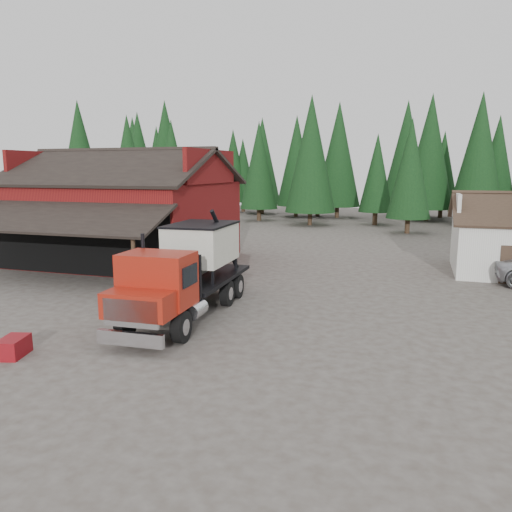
% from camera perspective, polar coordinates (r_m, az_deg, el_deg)
% --- Properties ---
extents(ground, '(120.00, 120.00, 0.00)m').
position_cam_1_polar(ground, '(20.04, -3.01, -7.05)').
color(ground, '#484038').
rests_on(ground, ground).
extents(red_barn, '(12.80, 13.63, 7.18)m').
position_cam_1_polar(red_barn, '(33.22, -14.73, 4.13)').
color(red_barn, maroon).
rests_on(red_barn, ground).
extents(conifer_backdrop, '(76.00, 16.00, 16.00)m').
position_cam_1_polar(conifer_backdrop, '(60.56, 11.46, 4.15)').
color(conifer_backdrop, black).
rests_on(conifer_backdrop, ground).
extents(near_pine_a, '(4.40, 4.40, 11.40)m').
position_cam_1_polar(near_pine_a, '(54.25, -14.38, 10.16)').
color(near_pine_a, '#382619').
rests_on(near_pine_a, ground).
extents(near_pine_b, '(3.96, 3.96, 10.40)m').
position_cam_1_polar(near_pine_b, '(47.89, 17.22, 9.50)').
color(near_pine_b, '#382619').
rests_on(near_pine_b, ground).
extents(near_pine_d, '(5.28, 5.28, 13.40)m').
position_cam_1_polar(near_pine_d, '(53.04, 6.31, 11.50)').
color(near_pine_d, '#382619').
rests_on(near_pine_d, ground).
extents(feed_truck, '(3.02, 9.27, 4.14)m').
position_cam_1_polar(feed_truck, '(20.04, -7.85, -1.42)').
color(feed_truck, black).
rests_on(feed_truck, ground).
extents(equip_box, '(0.96, 1.24, 0.60)m').
position_cam_1_polar(equip_box, '(17.73, -26.00, -9.33)').
color(equip_box, maroon).
rests_on(equip_box, ground).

